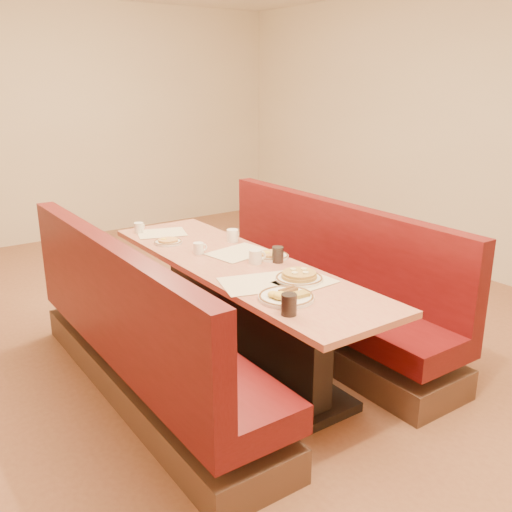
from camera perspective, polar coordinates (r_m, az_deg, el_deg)
ground at (r=4.11m, az=-1.65°, el=-10.66°), size 8.00×8.00×0.00m
room_envelope at (r=3.62m, az=-1.93°, el=17.38°), size 6.04×8.04×2.82m
diner_table at (r=3.95m, az=-1.70°, el=-5.86°), size 0.70×2.50×0.75m
booth_left at (r=3.64m, az=-11.47°, el=-8.58°), size 0.55×2.50×1.05m
booth_right at (r=4.36m, az=6.37°, el=-3.79°), size 0.55×2.50×1.05m
placemat_near_left at (r=3.43m, az=0.31°, el=-2.72°), size 0.53×0.45×0.00m
placemat_near_right at (r=3.46m, az=4.97°, el=-2.61°), size 0.36×0.28×0.00m
placemat_far_left at (r=4.58m, az=-9.42°, el=2.29°), size 0.43×0.37×0.00m
placemat_far_right at (r=4.02m, az=-1.73°, el=0.34°), size 0.45×0.37×0.00m
pancake_plate at (r=3.49m, az=4.34°, el=-2.10°), size 0.29×0.29×0.07m
eggs_plate at (r=3.19m, az=3.02°, el=-4.06°), size 0.32×0.32×0.06m
extra_plate_mid at (r=3.92m, az=1.59°, el=0.08°), size 0.23×0.23×0.05m
extra_plate_far at (r=4.30m, az=-8.80°, el=1.45°), size 0.21×0.21×0.04m
coffee_mug_a at (r=3.79m, az=-0.03°, el=-0.03°), size 0.12×0.09×0.09m
coffee_mug_b at (r=4.01m, az=-5.74°, el=0.80°), size 0.10×0.07×0.08m
coffee_mug_c at (r=4.29m, az=-2.33°, el=2.09°), size 0.12×0.09×0.09m
coffee_mug_d at (r=4.63m, az=-11.62°, el=2.82°), size 0.10×0.07×0.08m
soda_tumbler_near at (r=2.98m, az=3.31°, el=-4.87°), size 0.08×0.08×0.12m
soda_tumbler_mid at (r=3.81m, az=2.20°, el=0.15°), size 0.08×0.08×0.11m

